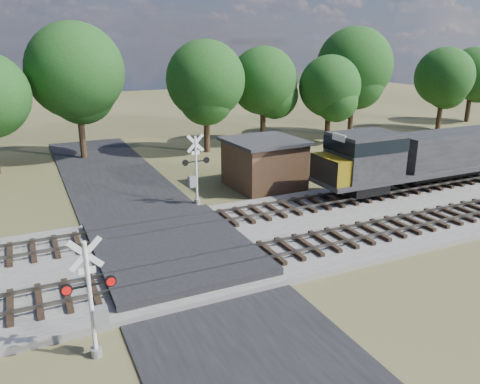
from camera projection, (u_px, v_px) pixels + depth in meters
ground at (176, 259)px, 21.95m from camera, size 160.00×160.00×0.00m
ballast_bed at (343, 220)px, 26.40m from camera, size 140.00×10.00×0.30m
road at (176, 258)px, 21.93m from camera, size 7.00×60.00×0.08m
crossing_panel at (172, 249)px, 22.28m from camera, size 7.00×9.00×0.62m
track_near at (254, 255)px, 21.37m from camera, size 140.00×2.60×0.33m
track_far at (213, 220)px, 25.67m from camera, size 140.00×2.60×0.33m
crossing_signal_near at (94, 309)px, 14.67m from camera, size 1.68×0.36×4.17m
crossing_signal_far at (195, 176)px, 28.81m from camera, size 1.80×0.39×4.46m
equipment_shed at (264, 163)px, 32.50m from camera, size 5.20×5.20×3.36m
treeline at (174, 80)px, 40.76m from camera, size 82.07×11.13×11.47m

